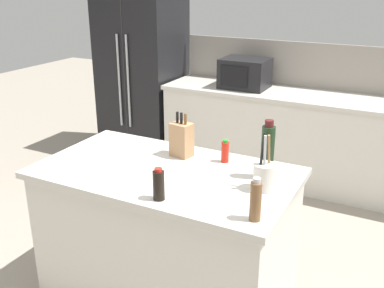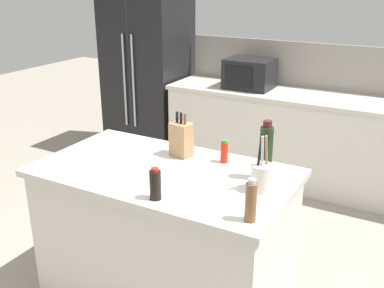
# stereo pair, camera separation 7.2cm
# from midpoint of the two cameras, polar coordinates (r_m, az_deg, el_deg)

# --- Properties ---
(back_counter_run) EXTENTS (2.92, 0.66, 0.94)m
(back_counter_run) POSITION_cam_midpoint_polar(r_m,az_deg,el_deg) (4.68, 14.75, 0.43)
(back_counter_run) COLOR beige
(back_counter_run) RESTS_ON ground_plane
(wall_backsplash) EXTENTS (2.88, 0.03, 0.46)m
(wall_backsplash) POSITION_cam_midpoint_polar(r_m,az_deg,el_deg) (4.80, 16.50, 9.42)
(wall_backsplash) COLOR gray
(wall_backsplash) RESTS_ON back_counter_run
(kitchen_island) EXTENTS (1.55, 0.88, 0.94)m
(kitchen_island) POSITION_cam_midpoint_polar(r_m,az_deg,el_deg) (2.92, -2.66, -11.70)
(kitchen_island) COLOR beige
(kitchen_island) RESTS_ON ground_plane
(refrigerator) EXTENTS (0.87, 0.75, 1.87)m
(refrigerator) POSITION_cam_midpoint_polar(r_m,az_deg,el_deg) (5.36, -5.20, 8.72)
(refrigerator) COLOR black
(refrigerator) RESTS_ON ground_plane
(microwave) EXTENTS (0.47, 0.39, 0.30)m
(microwave) POSITION_cam_midpoint_polar(r_m,az_deg,el_deg) (4.70, 7.77, 8.86)
(microwave) COLOR black
(microwave) RESTS_ON back_counter_run
(knife_block) EXTENTS (0.15, 0.12, 0.29)m
(knife_block) POSITION_cam_midpoint_polar(r_m,az_deg,el_deg) (2.87, -0.66, 0.61)
(knife_block) COLOR #A87C54
(knife_block) RESTS_ON kitchen_island
(utensil_crock) EXTENTS (0.12, 0.12, 0.32)m
(utensil_crock) POSITION_cam_midpoint_polar(r_m,az_deg,el_deg) (2.45, 9.66, -4.08)
(utensil_crock) COLOR beige
(utensil_crock) RESTS_ON kitchen_island
(soy_sauce_bottle) EXTENTS (0.06, 0.06, 0.18)m
(soy_sauce_bottle) POSITION_cam_midpoint_polar(r_m,az_deg,el_deg) (2.33, -3.79, -5.15)
(soy_sauce_bottle) COLOR black
(soy_sauce_bottle) RESTS_ON kitchen_island
(wine_bottle) EXTENTS (0.08, 0.08, 0.35)m
(wine_bottle) POSITION_cam_midpoint_polar(r_m,az_deg,el_deg) (2.56, 10.16, -1.02)
(wine_bottle) COLOR black
(wine_bottle) RESTS_ON kitchen_island
(hot_sauce_bottle) EXTENTS (0.05, 0.05, 0.15)m
(hot_sauce_bottle) POSITION_cam_midpoint_polar(r_m,az_deg,el_deg) (2.79, 4.87, -1.01)
(hot_sauce_bottle) COLOR red
(hot_sauce_bottle) RESTS_ON kitchen_island
(pepper_grinder) EXTENTS (0.06, 0.06, 0.22)m
(pepper_grinder) POSITION_cam_midpoint_polar(r_m,az_deg,el_deg) (2.14, 8.45, -7.22)
(pepper_grinder) COLOR brown
(pepper_grinder) RESTS_ON kitchen_island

